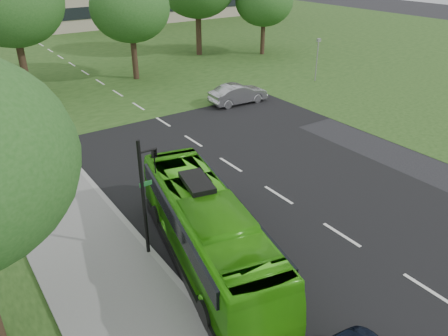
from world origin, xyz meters
name	(u,v)px	position (x,y,z in m)	size (l,w,h in m)	color
ground	(308,214)	(0.00, 0.00, 0.00)	(160.00, 160.00, 0.00)	black
street_surfaces	(110,92)	(-0.38, 22.75, 0.03)	(120.00, 120.00, 0.15)	black
tree_park_b	(10,2)	(-5.90, 26.63, 7.01)	(7.93, 7.93, 10.40)	black
tree_park_c	(130,8)	(3.16, 25.26, 6.10)	(6.77, 6.77, 8.99)	black
tree_park_e	(264,1)	(19.05, 26.64, 5.60)	(6.19, 6.19, 8.25)	black
bus	(207,230)	(-5.50, -0.18, 1.41)	(2.37, 10.14, 2.82)	#3AA912
sedan	(238,94)	(6.63, 14.32, 0.75)	(1.59, 4.56, 1.50)	#9D9DA1
traffic_light	(146,190)	(-7.05, 1.44, 2.86)	(0.78, 0.21, 4.87)	black
camera_pole	(317,54)	(16.00, 15.42, 2.40)	(0.38, 0.36, 3.72)	gray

